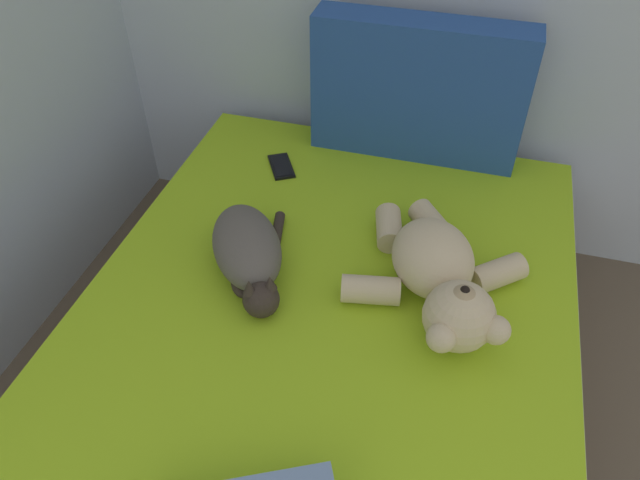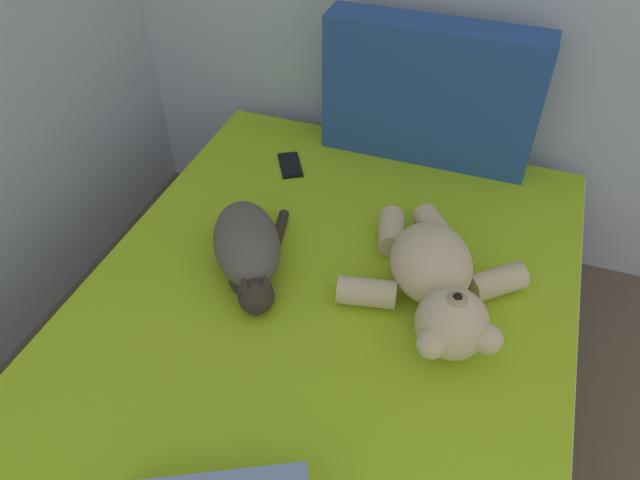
{
  "view_description": "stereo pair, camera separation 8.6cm",
  "coord_description": "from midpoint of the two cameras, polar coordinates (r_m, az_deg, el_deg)",
  "views": [
    {
      "loc": [
        1.38,
        2.31,
        1.72
      ],
      "look_at": [
        1.03,
        3.55,
        0.55
      ],
      "focal_mm": 33.65,
      "sensor_mm": 36.0,
      "label": 1
    },
    {
      "loc": [
        1.46,
        2.34,
        1.72
      ],
      "look_at": [
        1.03,
        3.55,
        0.55
      ],
      "focal_mm": 33.65,
      "sensor_mm": 36.0,
      "label": 2
    }
  ],
  "objects": [
    {
      "name": "teddy_bear",
      "position": [
        1.64,
        9.79,
        -3.37
      ],
      "size": [
        0.5,
        0.61,
        0.2
      ],
      "color": "beige",
      "rests_on": "bed"
    },
    {
      "name": "cat",
      "position": [
        1.72,
        -8.27,
        -1.12
      ],
      "size": [
        0.34,
        0.44,
        0.15
      ],
      "color": "#59514C",
      "rests_on": "bed"
    },
    {
      "name": "bed",
      "position": [
        1.79,
        -1.74,
        -13.52
      ],
      "size": [
        1.39,
        2.01,
        0.48
      ],
      "color": "brown",
      "rests_on": "ground_plane"
    },
    {
      "name": "cell_phone",
      "position": [
        2.14,
        -4.86,
        6.99
      ],
      "size": [
        0.14,
        0.16,
        0.01
      ],
      "color": "black",
      "rests_on": "bed"
    },
    {
      "name": "patterned_cushion",
      "position": [
        2.12,
        8.12,
        13.89
      ],
      "size": [
        0.72,
        0.14,
        0.49
      ],
      "color": "#264C99",
      "rests_on": "bed"
    }
  ]
}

